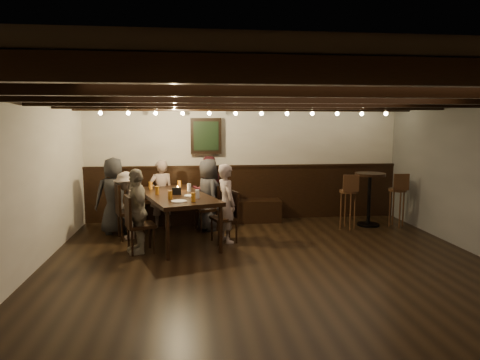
{
  "coord_description": "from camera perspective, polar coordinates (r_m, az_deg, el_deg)",
  "views": [
    {
      "loc": [
        -1.1,
        -5.31,
        2.02
      ],
      "look_at": [
        -0.35,
        1.3,
        1.12
      ],
      "focal_mm": 32.0,
      "sensor_mm": 36.0,
      "label": 1
    }
  ],
  "objects": [
    {
      "name": "room",
      "position": [
        7.62,
        -0.34,
        0.55
      ],
      "size": [
        7.0,
        7.0,
        7.0
      ],
      "color": "black",
      "rests_on": "ground"
    },
    {
      "name": "dining_table",
      "position": [
        7.39,
        -8.52,
        -2.38
      ],
      "size": [
        1.57,
        2.34,
        0.8
      ],
      "rotation": [
        0.0,
        0.0,
        0.31
      ],
      "color": "black",
      "rests_on": "floor"
    },
    {
      "name": "chair_left_near",
      "position": [
        7.76,
        -14.52,
        -5.38
      ],
      "size": [
        0.56,
        0.56,
        0.98
      ],
      "rotation": [
        0.0,
        0.0,
        -1.26
      ],
      "color": "black",
      "rests_on": "floor"
    },
    {
      "name": "chair_left_far",
      "position": [
        6.9,
        -13.22,
        -7.15
      ],
      "size": [
        0.52,
        0.52,
        0.9
      ],
      "rotation": [
        0.0,
        0.0,
        -1.26
      ],
      "color": "black",
      "rests_on": "floor"
    },
    {
      "name": "chair_right_near",
      "position": [
        8.12,
        -4.43,
        -4.84
      ],
      "size": [
        0.49,
        0.49,
        0.86
      ],
      "rotation": [
        0.0,
        0.0,
        1.88
      ],
      "color": "black",
      "rests_on": "floor"
    },
    {
      "name": "chair_right_far",
      "position": [
        7.3,
        -2.02,
        -6.22
      ],
      "size": [
        0.5,
        0.5,
        0.87
      ],
      "rotation": [
        0.0,
        0.0,
        1.88
      ],
      "color": "black",
      "rests_on": "floor"
    },
    {
      "name": "person_bench_left",
      "position": [
        8.09,
        -16.41,
        -2.02
      ],
      "size": [
        0.79,
        0.63,
        1.4
      ],
      "primitive_type": "imported",
      "rotation": [
        0.0,
        0.0,
        3.45
      ],
      "color": "#27272A",
      "rests_on": "floor"
    },
    {
      "name": "person_bench_centre",
      "position": [
        8.41,
        -10.45,
        -1.79
      ],
      "size": [
        0.55,
        0.44,
        1.31
      ],
      "primitive_type": "imported",
      "rotation": [
        0.0,
        0.0,
        3.45
      ],
      "color": "gray",
      "rests_on": "floor"
    },
    {
      "name": "person_bench_right",
      "position": [
        8.52,
        -4.33,
        -1.38
      ],
      "size": [
        0.79,
        0.69,
        1.36
      ],
      "primitive_type": "imported",
      "rotation": [
        0.0,
        0.0,
        3.45
      ],
      "color": "#511B24",
      "rests_on": "floor"
    },
    {
      "name": "person_left_near",
      "position": [
        7.7,
        -14.81,
        -3.28
      ],
      "size": [
        0.65,
        0.86,
        1.18
      ],
      "primitive_type": "imported",
      "rotation": [
        0.0,
        0.0,
        -1.26
      ],
      "color": "#A6958D",
      "rests_on": "floor"
    },
    {
      "name": "person_left_far",
      "position": [
        6.81,
        -13.57,
        -4.05
      ],
      "size": [
        0.54,
        0.84,
        1.32
      ],
      "primitive_type": "imported",
      "rotation": [
        0.0,
        0.0,
        -1.26
      ],
      "color": "gray",
      "rests_on": "floor"
    },
    {
      "name": "person_right_near",
      "position": [
        8.05,
        -4.24,
        -1.95
      ],
      "size": [
        0.61,
        0.76,
        1.35
      ],
      "primitive_type": "imported",
      "rotation": [
        0.0,
        0.0,
        1.88
      ],
      "color": "#2C2B2E",
      "rests_on": "floor"
    },
    {
      "name": "person_right_far",
      "position": [
        7.23,
        -1.8,
        -3.11
      ],
      "size": [
        0.45,
        0.56,
        1.33
      ],
      "primitive_type": "imported",
      "rotation": [
        0.0,
        0.0,
        1.88
      ],
      "color": "gray",
      "rests_on": "floor"
    },
    {
      "name": "pint_a",
      "position": [
        7.98,
        -11.85,
        -0.73
      ],
      "size": [
        0.07,
        0.07,
        0.14
      ],
      "primitive_type": "cylinder",
      "color": "#BF7219",
      "rests_on": "dining_table"
    },
    {
      "name": "pint_b",
      "position": [
        8.06,
        -8.09,
        -0.56
      ],
      "size": [
        0.07,
        0.07,
        0.14
      ],
      "primitive_type": "cylinder",
      "color": "#BF7219",
      "rests_on": "dining_table"
    },
    {
      "name": "pint_c",
      "position": [
        7.39,
        -10.99,
        -1.37
      ],
      "size": [
        0.07,
        0.07,
        0.14
      ],
      "primitive_type": "cylinder",
      "color": "#BF7219",
      "rests_on": "dining_table"
    },
    {
      "name": "pint_d",
      "position": [
        7.64,
        -6.79,
        -0.98
      ],
      "size": [
        0.07,
        0.07,
        0.14
      ],
      "primitive_type": "cylinder",
      "color": "silver",
      "rests_on": "dining_table"
    },
    {
      "name": "pint_e",
      "position": [
        6.89,
        -9.29,
        -1.99
      ],
      "size": [
        0.07,
        0.07,
        0.14
      ],
      "primitive_type": "cylinder",
      "color": "#BF7219",
      "rests_on": "dining_table"
    },
    {
      "name": "pint_f",
      "position": [
        6.91,
        -5.71,
        -1.89
      ],
      "size": [
        0.07,
        0.07,
        0.14
      ],
      "primitive_type": "cylinder",
      "color": "silver",
      "rests_on": "dining_table"
    },
    {
      "name": "pint_g",
      "position": [
        6.63,
        -6.25,
        -2.31
      ],
      "size": [
        0.07,
        0.07,
        0.14
      ],
      "primitive_type": "cylinder",
      "color": "#BF7219",
      "rests_on": "dining_table"
    },
    {
      "name": "plate_near",
      "position": [
        6.68,
        -8.15,
        -2.81
      ],
      "size": [
        0.24,
        0.24,
        0.01
      ],
      "primitive_type": "cylinder",
      "color": "white",
      "rests_on": "dining_table"
    },
    {
      "name": "plate_far",
      "position": [
        7.15,
        -6.49,
        -2.09
      ],
      "size": [
        0.24,
        0.24,
        0.01
      ],
      "primitive_type": "cylinder",
      "color": "white",
      "rests_on": "dining_table"
    },
    {
      "name": "condiment_caddy",
      "position": [
        7.33,
        -8.44,
        -1.47
      ],
      "size": [
        0.15,
        0.1,
        0.12
      ],
      "primitive_type": "cube",
      "color": "black",
      "rests_on": "dining_table"
    },
    {
      "name": "candle",
      "position": [
        7.7,
        -8.28,
        -1.29
      ],
      "size": [
        0.05,
        0.05,
        0.05
      ],
      "primitive_type": "cylinder",
      "color": "beige",
      "rests_on": "dining_table"
    },
    {
      "name": "high_top_table",
      "position": [
        8.72,
        16.87,
        -1.44
      ],
      "size": [
        0.59,
        0.59,
        1.04
      ],
      "color": "black",
      "rests_on": "floor"
    },
    {
      "name": "bar_stool_left",
      "position": [
        8.4,
        14.2,
        -3.71
      ],
      "size": [
        0.33,
        0.35,
        1.06
      ],
      "rotation": [
        0.0,
        0.0,
        -0.1
      ],
      "color": "#3E2613",
      "rests_on": "floor"
    },
    {
      "name": "bar_stool_right",
      "position": [
        8.85,
        20.17,
        -3.39
      ],
      "size": [
        0.33,
        0.35,
        1.06
      ],
      "rotation": [
        0.0,
        0.0,
        -0.06
      ],
      "color": "#3E2613",
      "rests_on": "floor"
    }
  ]
}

